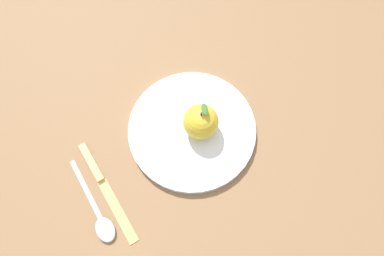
{
  "coord_description": "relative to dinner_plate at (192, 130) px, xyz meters",
  "views": [
    {
      "loc": [
        -0.16,
        -0.17,
        0.73
      ],
      "look_at": [
        0.05,
        -0.01,
        0.02
      ],
      "focal_mm": 36.22,
      "sensor_mm": 36.0,
      "label": 1
    }
  ],
  "objects": [
    {
      "name": "ground_plane",
      "position": [
        -0.05,
        0.01,
        -0.01
      ],
      "size": [
        2.4,
        2.4,
        0.0
      ],
      "primitive_type": "plane",
      "color": "olive"
    },
    {
      "name": "dinner_plate",
      "position": [
        0.0,
        0.0,
        0.0
      ],
      "size": [
        0.25,
        0.25,
        0.02
      ],
      "color": "white",
      "rests_on": "ground_plane"
    },
    {
      "name": "apple",
      "position": [
        0.01,
        -0.01,
        0.04
      ],
      "size": [
        0.07,
        0.07,
        0.08
      ],
      "color": "gold",
      "rests_on": "dinner_plate"
    },
    {
      "name": "spoon",
      "position": [
        -0.24,
        0.03,
        -0.0
      ],
      "size": [
        0.09,
        0.17,
        0.01
      ],
      "color": "silver",
      "rests_on": "ground_plane"
    },
    {
      "name": "knife",
      "position": [
        -0.19,
        0.07,
        -0.01
      ],
      "size": [
        0.1,
        0.21,
        0.01
      ],
      "color": "#D8B766",
      "rests_on": "ground_plane"
    }
  ]
}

